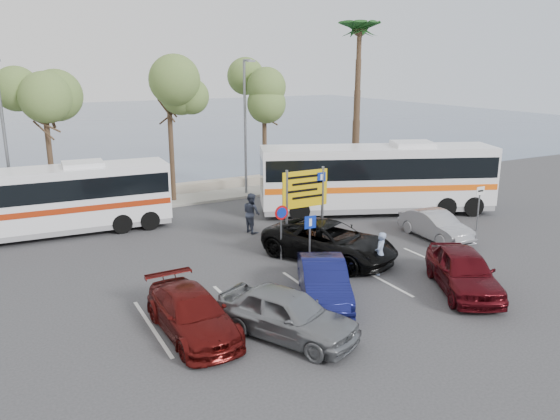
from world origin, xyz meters
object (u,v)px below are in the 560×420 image
coach_bus_right (377,180)px  pedestrian_far (252,213)px  car_silver_a (287,314)px  car_red (463,271)px  car_silver_b (436,225)px  direction_sign (305,195)px  street_lamp_left (4,134)px  street_lamp_right (246,121)px  suv_black (330,241)px  coach_bus_left (49,203)px  pedestrian_near (380,253)px  car_maroon (192,313)px  car_blue (324,281)px

coach_bus_right → pedestrian_far: size_ratio=6.47×
car_silver_a → car_red: size_ratio=0.98×
car_red → car_silver_b: bearing=83.4°
direction_sign → car_silver_a: bearing=-124.5°
street_lamp_left → car_silver_b: bearing=-35.1°
street_lamp_right → car_silver_b: 13.29m
car_red → pedestrian_far: bearing=138.0°
suv_black → car_silver_a: bearing=-158.9°
street_lamp_right → car_silver_a: street_lamp_right is taller
coach_bus_right → suv_black: size_ratio=2.20×
direction_sign → pedestrian_far: (-1.00, 3.30, -1.46)m
street_lamp_left → coach_bus_right: street_lamp_left is taller
street_lamp_left → coach_bus_left: 4.49m
car_silver_a → suv_black: size_ratio=0.78×
street_lamp_left → pedestrian_near: 19.05m
street_lamp_right → pedestrian_far: size_ratio=4.14×
car_red → suv_black: (-2.40, 5.00, 0.02)m
car_maroon → car_silver_b: bearing=13.3°
car_silver_a → pedestrian_near: size_ratio=2.62×
coach_bus_left → coach_bus_right: (16.08, -4.00, 0.21)m
car_red → pedestrian_far: 10.63m
street_lamp_right → suv_black: bearing=-98.5°
car_silver_a → car_maroon: car_silver_a is taller
coach_bus_right → pedestrian_near: (-5.50, -7.30, -0.96)m
street_lamp_right → car_maroon: size_ratio=1.77×
coach_bus_left → car_blue: size_ratio=2.59×
street_lamp_right → car_silver_b: (4.07, -12.02, -3.95)m
car_blue → street_lamp_left: bearing=145.4°
street_lamp_left → car_maroon: size_ratio=1.77×
direction_sign → suv_black: size_ratio=0.63×
car_silver_a → car_silver_b: 11.78m
pedestrian_far → car_red: bearing=-167.0°
direction_sign → car_silver_b: direction_sign is taller
direction_sign → car_blue: direction_sign is taller
street_lamp_left → suv_black: size_ratio=1.41×
car_silver_a → suv_black: bearing=19.0°
street_lamp_left → direction_sign: (11.00, -10.32, -2.17)m
car_silver_a → car_silver_b: size_ratio=1.12×
car_blue → pedestrian_far: (1.20, 8.27, 0.26)m
car_maroon → pedestrian_far: pedestrian_far is taller
street_lamp_right → coach_bus_right: size_ratio=0.64×
car_maroon → suv_black: bearing=24.1°
car_blue → coach_bus_left: bearing=146.5°
car_red → direction_sign: bearing=139.4°
coach_bus_left → car_red: bearing=-49.0°
direction_sign → suv_black: (0.20, -1.70, -1.64)m
coach_bus_left → street_lamp_right: bearing=14.6°
coach_bus_right → car_red: 10.78m
street_lamp_right → street_lamp_left: bearing=180.0°
coach_bus_right → car_blue: 12.06m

